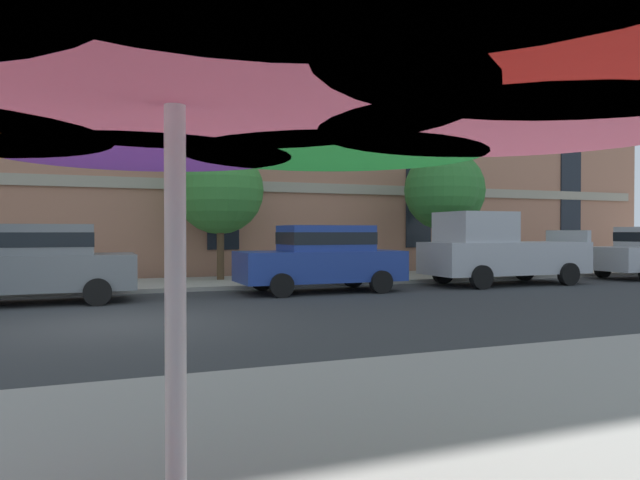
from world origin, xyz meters
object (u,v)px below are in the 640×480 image
object	(u,v)px
street_tree_middle	(220,194)
patio_umbrella	(175,39)
sedan_gray	(34,261)
pickup_silver	(499,251)
street_tree_right	(443,184)
sedan_blue	(322,257)

from	to	relation	value
street_tree_middle	patio_umbrella	size ratio (longest dim) A/B	1.16
sedan_gray	street_tree_middle	distance (m)	6.41
pickup_silver	street_tree_right	bearing A→B (deg)	90.36
sedan_gray	pickup_silver	xyz separation A→B (m)	(12.69, 0.00, 0.08)
sedan_blue	patio_umbrella	bearing A→B (deg)	-113.31
sedan_blue	patio_umbrella	distance (m)	13.88
sedan_gray	patio_umbrella	world-z (taller)	patio_umbrella
pickup_silver	sedan_gray	bearing A→B (deg)	-180.00
sedan_gray	street_tree_middle	bearing A→B (deg)	36.62
street_tree_middle	patio_umbrella	bearing A→B (deg)	-101.99
street_tree_middle	patio_umbrella	xyz separation A→B (m)	(-3.47, -16.36, -0.66)
street_tree_right	patio_umbrella	distance (m)	19.29
pickup_silver	street_tree_right	size ratio (longest dim) A/B	1.05
sedan_blue	street_tree_right	distance (m)	6.87
sedan_gray	patio_umbrella	distance (m)	12.84
sedan_blue	patio_umbrella	xyz separation A→B (m)	(-5.47, -12.70, 1.20)
sedan_gray	patio_umbrella	size ratio (longest dim) A/B	1.18
pickup_silver	street_tree_right	world-z (taller)	street_tree_right
pickup_silver	street_tree_middle	bearing A→B (deg)	154.75
street_tree_middle	street_tree_right	bearing A→B (deg)	-5.22
pickup_silver	patio_umbrella	xyz separation A→B (m)	(-11.24, -12.70, 1.12)
street_tree_right	pickup_silver	bearing A→B (deg)	-89.64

